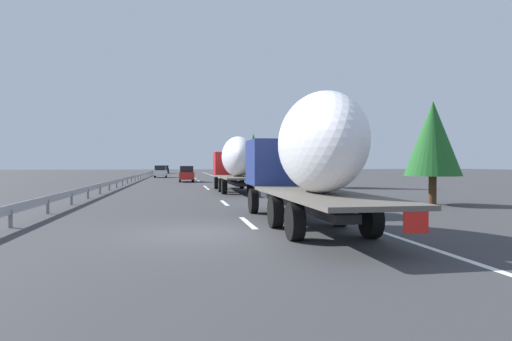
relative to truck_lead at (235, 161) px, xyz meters
name	(u,v)px	position (x,y,z in m)	size (l,w,h in m)	color
ground_plane	(184,182)	(20.51, 3.60, -2.35)	(260.00, 260.00, 0.00)	#38383A
lane_stripe_0	(248,223)	(-17.49, 1.80, -2.35)	(3.20, 0.20, 0.01)	white
lane_stripe_1	(224,203)	(-9.47, 1.80, -2.35)	(3.20, 0.20, 0.01)	white
lane_stripe_2	(208,189)	(4.31, 1.80, -2.35)	(3.20, 0.20, 0.01)	white
lane_stripe_3	(205,187)	(7.90, 1.80, -2.35)	(3.20, 0.20, 0.01)	white
lane_stripe_4	(198,181)	(22.11, 1.80, -2.35)	(3.20, 0.20, 0.01)	white
lane_stripe_5	(196,179)	(30.77, 1.80, -2.35)	(3.20, 0.20, 0.01)	white
lane_stripe_6	(194,177)	(37.02, 1.80, -2.35)	(3.20, 0.20, 0.01)	white
edge_line_right	(225,180)	(25.51, -1.90, -2.35)	(110.00, 0.20, 0.01)	white
truck_lead	(235,161)	(0.00, 0.00, 0.00)	(12.13, 2.55, 4.10)	#B21919
truck_trailing	(307,155)	(-18.70, 0.00, 0.03)	(12.09, 2.55, 4.25)	navy
car_white_van	(161,171)	(37.31, 7.05, -1.40)	(4.12, 1.92, 1.90)	white
car_black_suv	(165,169)	(69.06, 7.36, -1.42)	(4.40, 1.86, 1.84)	black
car_red_compact	(186,174)	(19.32, 3.32, -1.40)	(4.60, 1.73, 1.88)	red
road_sign	(245,164)	(15.59, -3.10, -0.19)	(0.10, 0.90, 3.12)	gray
tree_0	(433,139)	(-12.21, -8.67, 1.04)	(2.87, 2.87, 5.34)	#472D19
tree_1	(334,139)	(4.19, -9.35, 2.00)	(3.57, 3.57, 6.90)	#472D19
tree_2	(253,150)	(45.13, -9.09, 2.36)	(3.70, 3.70, 7.63)	#472D19
tree_3	(281,155)	(25.75, -9.63, 1.07)	(3.89, 3.89, 5.20)	#472D19
guardrail_median	(135,176)	(23.51, 9.60, -1.77)	(94.00, 0.10, 0.76)	#9EA0A5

